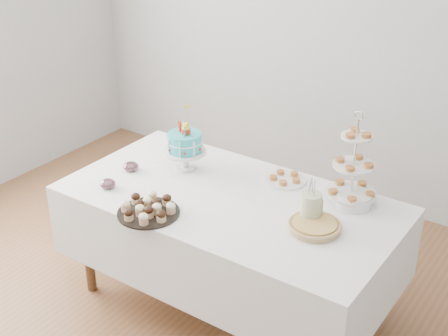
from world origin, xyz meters
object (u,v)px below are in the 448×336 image
Objects in this scene: jam_bowl_a at (108,184)px; jam_bowl_b at (131,167)px; table at (230,231)px; cupcake_tray at (148,208)px; utensil_pitcher at (311,207)px; tiered_stand at (354,166)px; pastry_plate at (285,179)px; pie at (314,226)px; birthday_cake at (185,153)px; plate_stack at (354,200)px.

jam_bowl_a is 0.97× the size of jam_bowl_b.
cupcake_tray is (-0.26, -0.40, 0.27)m from table.
cupcake_tray is 0.87m from utensil_pitcher.
tiered_stand reaches higher than utensil_pitcher.
jam_bowl_a is (-0.81, -0.66, 0.01)m from pastry_plate.
birthday_cake is at bearing 169.58° from pie.
jam_bowl_b reaches higher than pastry_plate.
birthday_cake is 1.04m from tiered_stand.
jam_bowl_a is 0.37× the size of utensil_pitcher.
cupcake_tray is 3.58× the size of jam_bowl_b.
jam_bowl_b is at bearing -153.91° from pastry_plate.
cupcake_tray is (0.17, -0.54, -0.07)m from birthday_cake.
pastry_plate is at bearing 65.33° from table.
cupcake_tray is 1.13m from plate_stack.
cupcake_tray is 1.21× the size of pie.
birthday_cake reaches higher than plate_stack.
pie is 0.52× the size of tiered_stand.
pie is at bearing 12.13° from birthday_cake.
jam_bowl_b is (-0.04, 0.24, 0.00)m from jam_bowl_a.
plate_stack is 0.31m from utensil_pitcher.
jam_bowl_b reaches higher than jam_bowl_a.
tiered_stand reaches higher than table.
tiered_stand is (0.59, 0.34, 0.46)m from table.
pie reaches higher than pastry_plate.
utensil_pitcher reaches higher than jam_bowl_b.
jam_bowl_a is (-0.39, 0.09, -0.01)m from cupcake_tray.
table is 20.10× the size of jam_bowl_b.
table is at bearing 176.26° from pie.
utensil_pitcher is (-0.09, -0.31, -0.14)m from tiered_stand.
pie is 1.44× the size of plate_stack.
plate_stack is at bearing 26.19° from jam_bowl_a.
table is at bearing 56.89° from cupcake_tray.
pie reaches higher than table.
cupcake_tray is 1.74× the size of plate_stack.
plate_stack is 1.36m from jam_bowl_b.
jam_bowl_b is 0.38× the size of utensil_pitcher.
plate_stack is at bearing 16.13° from jam_bowl_b.
cupcake_tray is 0.55m from jam_bowl_b.
pastry_plate is at bearing 135.24° from pie.
jam_bowl_a is at bearing 173.37° from utensil_pitcher.
table is 6.79× the size of pie.
tiered_stand reaches higher than pie.
pie is at bearing 24.06° from cupcake_tray.
jam_bowl_a is at bearing -154.51° from table.
pie is 0.11m from utensil_pitcher.
table is 0.76m from jam_bowl_a.
table is 0.61m from pie.
utensil_pitcher reaches higher than cupcake_tray.
jam_bowl_b is (-0.85, -0.42, 0.01)m from pastry_plate.
tiered_stand reaches higher than jam_bowl_a.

